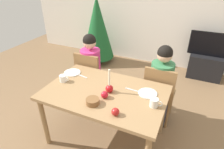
{
  "coord_description": "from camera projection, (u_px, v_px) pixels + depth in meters",
  "views": [
    {
      "loc": [
        0.83,
        -1.62,
        2.01
      ],
      "look_at": [
        0.0,
        0.2,
        0.87
      ],
      "focal_mm": 30.58,
      "sensor_mm": 36.0,
      "label": 1
    }
  ],
  "objects": [
    {
      "name": "christmas_tree",
      "position": [
        97.0,
        28.0,
        4.22
      ],
      "size": [
        0.73,
        0.73,
        1.59
      ],
      "color": "brown",
      "rests_on": "ground"
    },
    {
      "name": "mug_right",
      "position": [
        154.0,
        103.0,
        1.94
      ],
      "size": [
        0.13,
        0.09,
        0.09
      ],
      "color": "silver",
      "rests_on": "dining_table"
    },
    {
      "name": "back_wall",
      "position": [
        160.0,
        5.0,
        3.99
      ],
      "size": [
        6.4,
        0.1,
        2.6
      ],
      "primitive_type": "cube",
      "color": "silver",
      "rests_on": "ground"
    },
    {
      "name": "fork_right",
      "position": [
        132.0,
        90.0,
        2.22
      ],
      "size": [
        0.18,
        0.02,
        0.01
      ],
      "primitive_type": "cube",
      "rotation": [
        0.0,
        0.0,
        -0.04
      ],
      "color": "silver",
      "rests_on": "dining_table"
    },
    {
      "name": "person_left_child",
      "position": [
        91.0,
        71.0,
        3.0
      ],
      "size": [
        0.3,
        0.3,
        1.17
      ],
      "color": "#33384C",
      "rests_on": "ground"
    },
    {
      "name": "plate_right",
      "position": [
        148.0,
        93.0,
        2.16
      ],
      "size": [
        0.21,
        0.21,
        0.01
      ],
      "primitive_type": "cylinder",
      "color": "white",
      "rests_on": "dining_table"
    },
    {
      "name": "apple_by_left_plate",
      "position": [
        105.0,
        95.0,
        2.08
      ],
      "size": [
        0.08,
        0.08,
        0.08
      ],
      "primitive_type": "sphere",
      "color": "red",
      "rests_on": "dining_table"
    },
    {
      "name": "person_right_child",
      "position": [
        160.0,
        87.0,
        2.61
      ],
      "size": [
        0.3,
        0.3,
        1.17
      ],
      "color": "#33384C",
      "rests_on": "ground"
    },
    {
      "name": "chair_right",
      "position": [
        159.0,
        92.0,
        2.61
      ],
      "size": [
        0.4,
        0.4,
        0.9
      ],
      "color": "olive",
      "rests_on": "ground"
    },
    {
      "name": "chair_left",
      "position": [
        90.0,
        75.0,
        3.01
      ],
      "size": [
        0.4,
        0.4,
        0.9
      ],
      "color": "olive",
      "rests_on": "ground"
    },
    {
      "name": "candle_centerpiece",
      "position": [
        109.0,
        87.0,
        2.16
      ],
      "size": [
        0.09,
        0.09,
        0.29
      ],
      "color": "red",
      "rests_on": "dining_table"
    },
    {
      "name": "mug_left",
      "position": [
        63.0,
        78.0,
        2.37
      ],
      "size": [
        0.13,
        0.09,
        0.09
      ],
      "color": "white",
      "rests_on": "dining_table"
    },
    {
      "name": "bowl_walnuts",
      "position": [
        93.0,
        101.0,
        1.99
      ],
      "size": [
        0.14,
        0.14,
        0.06
      ],
      "primitive_type": "cylinder",
      "color": "brown",
      "rests_on": "dining_table"
    },
    {
      "name": "tv",
      "position": [
        211.0,
        44.0,
        3.64
      ],
      "size": [
        0.79,
        0.05,
        0.46
      ],
      "color": "black",
      "rests_on": "tv_stand"
    },
    {
      "name": "apple_near_candle",
      "position": [
        115.0,
        112.0,
        1.84
      ],
      "size": [
        0.08,
        0.08,
        0.08
      ],
      "primitive_type": "sphere",
      "color": "#AC1C1B",
      "rests_on": "dining_table"
    },
    {
      "name": "plate_left",
      "position": [
        72.0,
        73.0,
        2.58
      ],
      "size": [
        0.22,
        0.22,
        0.01
      ],
      "primitive_type": "cylinder",
      "color": "white",
      "rests_on": "dining_table"
    },
    {
      "name": "tv_stand",
      "position": [
        205.0,
        66.0,
        3.87
      ],
      "size": [
        0.64,
        0.4,
        0.48
      ],
      "primitive_type": "cube",
      "color": "black",
      "rests_on": "ground"
    },
    {
      "name": "ground_plane",
      "position": [
        106.0,
        137.0,
        2.58
      ],
      "size": [
        7.68,
        7.68,
        0.0
      ],
      "primitive_type": "plane",
      "color": "brown"
    },
    {
      "name": "dining_table",
      "position": [
        105.0,
        97.0,
        2.25
      ],
      "size": [
        1.4,
        0.9,
        0.75
      ],
      "color": "#99754C",
      "rests_on": "ground"
    },
    {
      "name": "fork_left",
      "position": [
        82.0,
        76.0,
        2.5
      ],
      "size": [
        0.18,
        0.05,
        0.01
      ],
      "primitive_type": "cube",
      "rotation": [
        0.0,
        0.0,
        -0.18
      ],
      "color": "silver",
      "rests_on": "dining_table"
    }
  ]
}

